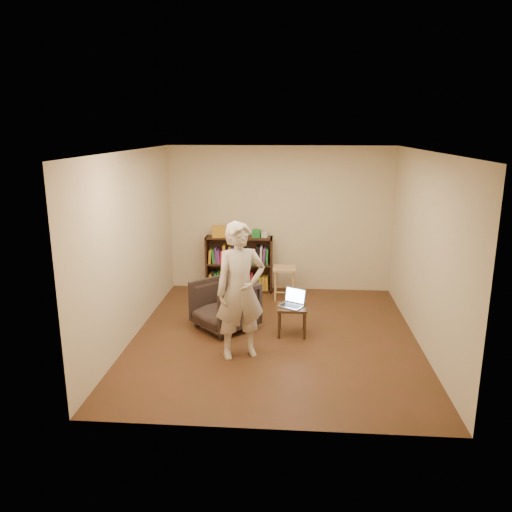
# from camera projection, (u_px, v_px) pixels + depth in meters

# --- Properties ---
(floor) EXTENTS (4.50, 4.50, 0.00)m
(floor) POSITION_uv_depth(u_px,v_px,m) (274.00, 337.00, 7.11)
(floor) COLOR #422E15
(floor) RESTS_ON ground
(ceiling) EXTENTS (4.50, 4.50, 0.00)m
(ceiling) POSITION_uv_depth(u_px,v_px,m) (276.00, 151.00, 6.46)
(ceiling) COLOR silver
(ceiling) RESTS_ON wall_back
(wall_back) EXTENTS (4.00, 0.00, 4.00)m
(wall_back) POSITION_uv_depth(u_px,v_px,m) (280.00, 219.00, 8.96)
(wall_back) COLOR beige
(wall_back) RESTS_ON floor
(wall_left) EXTENTS (0.00, 4.50, 4.50)m
(wall_left) POSITION_uv_depth(u_px,v_px,m) (132.00, 246.00, 6.93)
(wall_left) COLOR beige
(wall_left) RESTS_ON floor
(wall_right) EXTENTS (0.00, 4.50, 4.50)m
(wall_right) POSITION_uv_depth(u_px,v_px,m) (425.00, 251.00, 6.64)
(wall_right) COLOR beige
(wall_right) RESTS_ON floor
(bookshelf) EXTENTS (1.20, 0.30, 1.00)m
(bookshelf) POSITION_uv_depth(u_px,v_px,m) (239.00, 267.00, 9.08)
(bookshelf) COLOR black
(bookshelf) RESTS_ON floor
(box_yellow) EXTENTS (0.27, 0.22, 0.20)m
(box_yellow) POSITION_uv_depth(u_px,v_px,m) (219.00, 232.00, 8.90)
(box_yellow) COLOR gold
(box_yellow) RESTS_ON bookshelf
(red_cloth) EXTENTS (0.34, 0.28, 0.10)m
(red_cloth) POSITION_uv_depth(u_px,v_px,m) (236.00, 235.00, 8.89)
(red_cloth) COLOR maroon
(red_cloth) RESTS_ON bookshelf
(box_green) EXTENTS (0.16, 0.16, 0.14)m
(box_green) POSITION_uv_depth(u_px,v_px,m) (257.00, 233.00, 8.88)
(box_green) COLOR #217F30
(box_green) RESTS_ON bookshelf
(box_white) EXTENTS (0.12, 0.12, 0.08)m
(box_white) POSITION_uv_depth(u_px,v_px,m) (265.00, 235.00, 8.90)
(box_white) COLOR beige
(box_white) RESTS_ON bookshelf
(stool) EXTENTS (0.39, 0.39, 0.56)m
(stool) POSITION_uv_depth(u_px,v_px,m) (284.00, 273.00, 8.63)
(stool) COLOR tan
(stool) RESTS_ON floor
(armchair) EXTENTS (1.12, 1.12, 0.73)m
(armchair) POSITION_uv_depth(u_px,v_px,m) (225.00, 305.00, 7.34)
(armchair) COLOR #332822
(armchair) RESTS_ON floor
(side_table) EXTENTS (0.41, 0.41, 0.42)m
(side_table) POSITION_uv_depth(u_px,v_px,m) (292.00, 311.00, 7.14)
(side_table) COLOR black
(side_table) RESTS_ON floor
(laptop) EXTENTS (0.42, 0.40, 0.25)m
(laptop) POSITION_uv_depth(u_px,v_px,m) (292.00, 302.00, 7.12)
(laptop) COLOR #A7A7AC
(laptop) RESTS_ON side_table
(person) EXTENTS (0.76, 0.64, 1.78)m
(person) POSITION_uv_depth(u_px,v_px,m) (240.00, 291.00, 6.32)
(person) COLOR beige
(person) RESTS_ON floor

